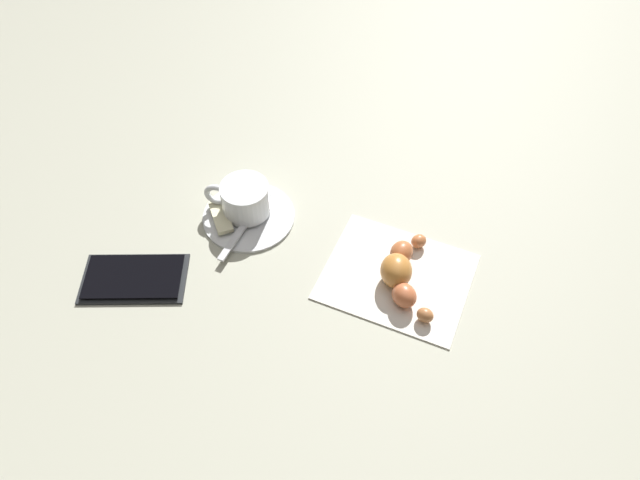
{
  "coord_description": "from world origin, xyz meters",
  "views": [
    {
      "loc": [
        -0.19,
        0.44,
        0.63
      ],
      "look_at": [
        -0.0,
        -0.01,
        0.01
      ],
      "focal_mm": 33.6,
      "sensor_mm": 36.0,
      "label": 1
    }
  ],
  "objects": [
    {
      "name": "espresso_cup",
      "position": [
        0.12,
        -0.02,
        0.03
      ],
      "size": [
        0.09,
        0.07,
        0.05
      ],
      "color": "silver",
      "rests_on": "saucer"
    },
    {
      "name": "saucer",
      "position": [
        0.11,
        -0.01,
        0.0
      ],
      "size": [
        0.13,
        0.13,
        0.01
      ],
      "primitive_type": "cylinder",
      "color": "silver",
      "rests_on": "ground"
    },
    {
      "name": "sugar_packet",
      "position": [
        0.14,
        0.01,
        0.01
      ],
      "size": [
        0.06,
        0.06,
        0.01
      ],
      "primitive_type": "cube",
      "rotation": [
        0.0,
        0.0,
        8.61
      ],
      "color": "beige",
      "rests_on": "saucer"
    },
    {
      "name": "teaspoon",
      "position": [
        0.1,
        -0.02,
        0.01
      ],
      "size": [
        0.02,
        0.14,
        0.01
      ],
      "color": "silver",
      "rests_on": "saucer"
    },
    {
      "name": "cell_phone",
      "position": [
        0.2,
        0.14,
        0.0
      ],
      "size": [
        0.15,
        0.12,
        0.01
      ],
      "color": "black",
      "rests_on": "ground"
    },
    {
      "name": "ground_plane",
      "position": [
        0.0,
        0.0,
        0.0
      ],
      "size": [
        1.8,
        1.8,
        0.0
      ],
      "primitive_type": "plane",
      "color": "#A7A894"
    },
    {
      "name": "croissant",
      "position": [
        -0.12,
        0.01,
        0.02
      ],
      "size": [
        0.09,
        0.13,
        0.04
      ],
      "color": "#C16E3F",
      "rests_on": "napkin"
    },
    {
      "name": "napkin",
      "position": [
        -0.11,
        -0.0,
        0.0
      ],
      "size": [
        0.18,
        0.15,
        0.0
      ],
      "primitive_type": "cube",
      "rotation": [
        0.0,
        0.0,
        -0.0
      ],
      "color": "silver",
      "rests_on": "ground"
    }
  ]
}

